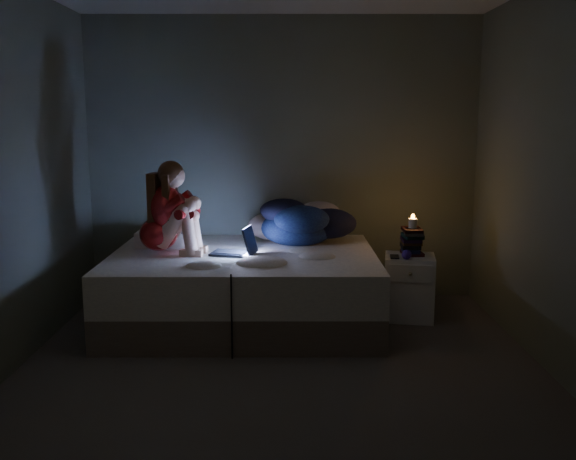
{
  "coord_description": "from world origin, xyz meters",
  "views": [
    {
      "loc": [
        0.04,
        -3.99,
        1.69
      ],
      "look_at": [
        0.05,
        1.0,
        0.8
      ],
      "focal_mm": 39.44,
      "sensor_mm": 36.0,
      "label": 1
    }
  ],
  "objects_px": {
    "woman": "(158,207)",
    "nightstand": "(409,287)",
    "laptop": "(232,240)",
    "bed": "(244,287)",
    "candle": "(413,222)",
    "phone": "(397,257)"
  },
  "relations": [
    {
      "from": "woman",
      "to": "nightstand",
      "type": "relative_size",
      "value": 1.4
    },
    {
      "from": "laptop",
      "to": "nightstand",
      "type": "xyz_separation_m",
      "value": [
        1.48,
        0.17,
        -0.44
      ]
    },
    {
      "from": "bed",
      "to": "candle",
      "type": "bearing_deg",
      "value": 5.34
    },
    {
      "from": "nightstand",
      "to": "candle",
      "type": "height_order",
      "value": "candle"
    },
    {
      "from": "woman",
      "to": "candle",
      "type": "relative_size",
      "value": 9.54
    },
    {
      "from": "woman",
      "to": "laptop",
      "type": "height_order",
      "value": "woman"
    },
    {
      "from": "bed",
      "to": "phone",
      "type": "height_order",
      "value": "bed"
    },
    {
      "from": "woman",
      "to": "laptop",
      "type": "xyz_separation_m",
      "value": [
        0.61,
        -0.05,
        -0.26
      ]
    },
    {
      "from": "nightstand",
      "to": "phone",
      "type": "relative_size",
      "value": 3.9
    },
    {
      "from": "laptop",
      "to": "nightstand",
      "type": "relative_size",
      "value": 0.63
    },
    {
      "from": "nightstand",
      "to": "candle",
      "type": "relative_size",
      "value": 6.83
    },
    {
      "from": "candle",
      "to": "phone",
      "type": "relative_size",
      "value": 0.57
    },
    {
      "from": "bed",
      "to": "phone",
      "type": "xyz_separation_m",
      "value": [
        1.26,
        0.0,
        0.26
      ]
    },
    {
      "from": "bed",
      "to": "phone",
      "type": "bearing_deg",
      "value": 0.09
    },
    {
      "from": "nightstand",
      "to": "candle",
      "type": "xyz_separation_m",
      "value": [
        0.02,
        0.04,
        0.55
      ]
    },
    {
      "from": "bed",
      "to": "candle",
      "type": "distance_m",
      "value": 1.51
    },
    {
      "from": "nightstand",
      "to": "phone",
      "type": "height_order",
      "value": "phone"
    },
    {
      "from": "laptop",
      "to": "nightstand",
      "type": "height_order",
      "value": "laptop"
    },
    {
      "from": "laptop",
      "to": "phone",
      "type": "xyz_separation_m",
      "value": [
        1.35,
        0.08,
        -0.16
      ]
    },
    {
      "from": "candle",
      "to": "woman",
      "type": "bearing_deg",
      "value": -175.75
    },
    {
      "from": "bed",
      "to": "nightstand",
      "type": "relative_size",
      "value": 3.95
    },
    {
      "from": "nightstand",
      "to": "candle",
      "type": "distance_m",
      "value": 0.55
    }
  ]
}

